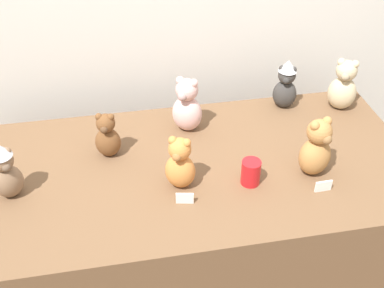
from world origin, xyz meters
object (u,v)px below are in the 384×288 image
object	(u,v)px
display_table	(192,227)
teddy_bear_blush	(187,106)
teddy_bear_charcoal	(286,85)
teddy_bear_mocha	(6,171)
teddy_bear_caramel	(316,149)
teddy_bear_chestnut	(107,136)
party_cup_red	(251,172)
teddy_bear_ginger	(180,164)
teddy_bear_sand	(343,86)

from	to	relation	value
display_table	teddy_bear_blush	distance (m)	0.59
display_table	teddy_bear_charcoal	distance (m)	0.84
teddy_bear_mocha	teddy_bear_caramel	size ratio (longest dim) A/B	0.94
teddy_bear_caramel	teddy_bear_chestnut	size ratio (longest dim) A/B	1.25
teddy_bear_blush	teddy_bear_caramel	distance (m)	0.62
teddy_bear_blush	teddy_bear_chestnut	xyz separation A→B (m)	(-0.37, -0.13, -0.03)
teddy_bear_charcoal	teddy_bear_chestnut	world-z (taller)	teddy_bear_charcoal
teddy_bear_chestnut	teddy_bear_blush	bearing A→B (deg)	31.95
teddy_bear_chestnut	party_cup_red	xyz separation A→B (m)	(0.57, -0.29, -0.05)
teddy_bear_charcoal	party_cup_red	world-z (taller)	teddy_bear_charcoal
display_table	teddy_bear_ginger	xyz separation A→B (m)	(-0.07, -0.11, 0.50)
teddy_bear_mocha	teddy_bear_sand	bearing A→B (deg)	-14.33
teddy_bear_ginger	party_cup_red	xyz separation A→B (m)	(0.29, -0.04, -0.06)
party_cup_red	teddy_bear_sand	bearing A→B (deg)	37.77
display_table	teddy_bear_mocha	world-z (taller)	teddy_bear_mocha
teddy_bear_blush	party_cup_red	distance (m)	0.47
display_table	teddy_bear_caramel	xyz separation A→B (m)	(0.50, -0.13, 0.51)
teddy_bear_caramel	teddy_bear_sand	bearing A→B (deg)	34.82
teddy_bear_sand	display_table	bearing A→B (deg)	-128.42
teddy_bear_chestnut	teddy_bear_ginger	bearing A→B (deg)	-30.05
teddy_bear_chestnut	teddy_bear_charcoal	bearing A→B (deg)	27.41
teddy_bear_chestnut	party_cup_red	world-z (taller)	teddy_bear_chestnut
teddy_bear_caramel	teddy_bear_ginger	bearing A→B (deg)	158.38
teddy_bear_caramel	party_cup_red	distance (m)	0.29
teddy_bear_mocha	teddy_bear_charcoal	distance (m)	1.36
teddy_bear_charcoal	teddy_bear_blush	bearing A→B (deg)	-144.93
teddy_bear_mocha	teddy_bear_sand	xyz separation A→B (m)	(1.56, 0.36, 0.00)
display_table	teddy_bear_blush	size ratio (longest dim) A/B	7.08
teddy_bear_mocha	party_cup_red	world-z (taller)	teddy_bear_mocha
teddy_bear_mocha	party_cup_red	size ratio (longest dim) A/B	2.33
party_cup_red	teddy_bear_chestnut	bearing A→B (deg)	152.68
teddy_bear_blush	display_table	bearing A→B (deg)	-64.34
teddy_bear_blush	teddy_bear_mocha	bearing A→B (deg)	-126.15
display_table	teddy_bear_ginger	bearing A→B (deg)	-121.87
teddy_bear_blush	teddy_bear_sand	bearing A→B (deg)	34.28
teddy_bear_ginger	teddy_bear_blush	xyz separation A→B (m)	(0.10, 0.39, 0.02)
teddy_bear_sand	teddy_bear_chestnut	world-z (taller)	teddy_bear_sand
display_table	teddy_bear_charcoal	world-z (taller)	teddy_bear_charcoal
teddy_bear_mocha	party_cup_red	bearing A→B (deg)	-33.46
teddy_bear_charcoal	teddy_bear_caramel	distance (m)	0.51
teddy_bear_mocha	teddy_bear_ginger	xyz separation A→B (m)	(0.68, -0.07, -0.01)
teddy_bear_caramel	teddy_bear_chestnut	xyz separation A→B (m)	(-0.84, 0.28, -0.03)
teddy_bear_sand	teddy_bear_caramel	world-z (taller)	teddy_bear_caramel
teddy_bear_ginger	teddy_bear_caramel	size ratio (longest dim) A/B	0.89
teddy_bear_charcoal	party_cup_red	bearing A→B (deg)	-97.89
teddy_bear_caramel	party_cup_red	bearing A→B (deg)	163.66
teddy_bear_charcoal	teddy_bear_chestnut	distance (m)	0.92
teddy_bear_blush	teddy_bear_chestnut	distance (m)	0.40
display_table	teddy_bear_mocha	bearing A→B (deg)	-176.56
teddy_bear_chestnut	teddy_bear_caramel	bearing A→B (deg)	-5.58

